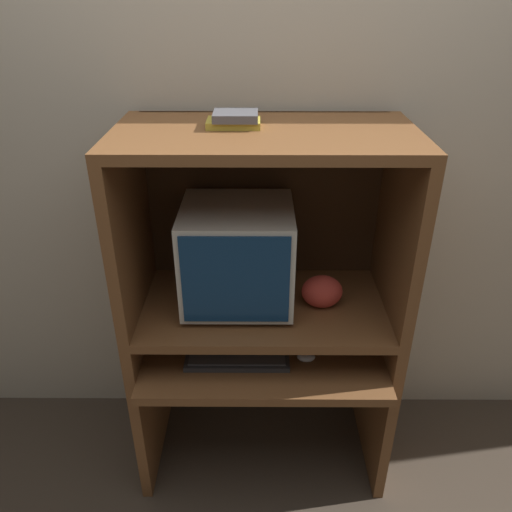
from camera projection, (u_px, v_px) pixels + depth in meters
name	position (u px, v px, depth m)	size (l,w,h in m)	color
ground_plane	(263.00, 497.00, 2.08)	(12.00, 12.00, 0.00)	#3D3328
wall_back	(264.00, 151.00, 1.97)	(6.00, 0.06, 2.60)	#B2A893
desk_base	(263.00, 388.00, 2.08)	(1.00, 0.60, 0.63)	brown
desk_monitor_shelf	(264.00, 311.00, 1.95)	(1.00, 0.53, 0.17)	brown
hutch_upper	(264.00, 193.00, 1.75)	(1.00, 0.53, 0.67)	brown
crt_monitor	(238.00, 255.00, 1.85)	(0.40, 0.38, 0.39)	beige
keyboard	(237.00, 358.00, 1.89)	(0.39, 0.14, 0.03)	#2D2D30
mouse	(306.00, 357.00, 1.89)	(0.07, 0.05, 0.03)	#B7B7B7
snack_bag	(322.00, 292.00, 1.88)	(0.15, 0.12, 0.13)	#BC382D
book_stack	(235.00, 119.00, 1.63)	(0.17, 0.12, 0.05)	gold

